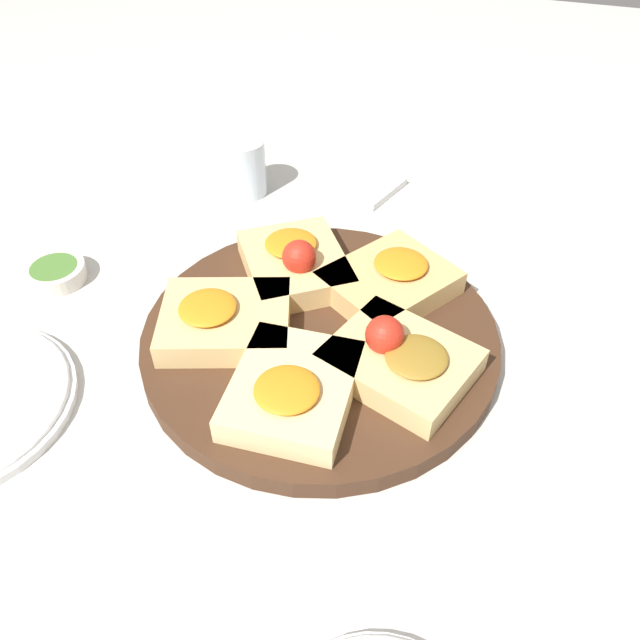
% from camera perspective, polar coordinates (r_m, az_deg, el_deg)
% --- Properties ---
extents(ground_plane, '(3.00, 3.00, 0.00)m').
position_cam_1_polar(ground_plane, '(0.75, -0.00, -2.22)').
color(ground_plane, beige).
extents(serving_board, '(0.42, 0.42, 0.02)m').
position_cam_1_polar(serving_board, '(0.75, -0.00, -1.56)').
color(serving_board, '#422819').
rests_on(serving_board, ground_plane).
extents(focaccia_slice_0, '(0.18, 0.16, 0.04)m').
position_cam_1_polar(focaccia_slice_0, '(0.73, -8.75, 0.04)').
color(focaccia_slice_0, '#DBB775').
rests_on(focaccia_slice_0, serving_board).
extents(focaccia_slice_1, '(0.13, 0.15, 0.04)m').
position_cam_1_polar(focaccia_slice_1, '(0.65, -2.55, -6.37)').
color(focaccia_slice_1, '#E5C689').
rests_on(focaccia_slice_1, serving_board).
extents(focaccia_slice_2, '(0.18, 0.16, 0.07)m').
position_cam_1_polar(focaccia_slice_2, '(0.68, 7.26, -3.54)').
color(focaccia_slice_2, '#DBB775').
rests_on(focaccia_slice_2, serving_board).
extents(focaccia_slice_3, '(0.18, 0.19, 0.04)m').
position_cam_1_polar(focaccia_slice_3, '(0.78, 6.40, 3.57)').
color(focaccia_slice_3, tan).
rests_on(focaccia_slice_3, serving_board).
extents(focaccia_slice_4, '(0.19, 0.19, 0.07)m').
position_cam_1_polar(focaccia_slice_4, '(0.80, -2.28, 5.31)').
color(focaccia_slice_4, '#DBB775').
rests_on(focaccia_slice_4, serving_board).
extents(water_glass, '(0.07, 0.07, 0.09)m').
position_cam_1_polar(water_glass, '(1.01, -6.94, 13.70)').
color(water_glass, silver).
rests_on(water_glass, ground_plane).
extents(napkin_stack, '(0.15, 0.13, 0.01)m').
position_cam_1_polar(napkin_stack, '(1.04, 3.63, 12.38)').
color(napkin_stack, white).
rests_on(napkin_stack, ground_plane).
extents(dipping_bowl, '(0.08, 0.08, 0.02)m').
position_cam_1_polar(dipping_bowl, '(0.91, -23.03, 4.00)').
color(dipping_bowl, silver).
rests_on(dipping_bowl, ground_plane).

